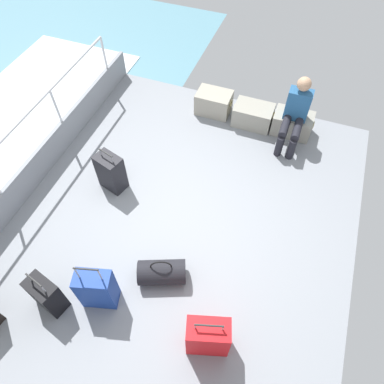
{
  "coord_description": "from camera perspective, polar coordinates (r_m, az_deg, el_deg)",
  "views": [
    {
      "loc": [
        0.99,
        -2.34,
        4.05
      ],
      "look_at": [
        0.02,
        0.29,
        0.25
      ],
      "focal_mm": 33.5,
      "sensor_mm": 36.0,
      "label": 1
    }
  ],
  "objects": [
    {
      "name": "suitcase_4",
      "position": [
        5.0,
        -12.78,
        3.09
      ],
      "size": [
        0.41,
        0.33,
        0.68
      ],
      "color": "black",
      "rests_on": "ground_plane"
    },
    {
      "name": "gunwale_port",
      "position": [
        5.48,
        -23.16,
        3.99
      ],
      "size": [
        0.06,
        5.2,
        0.45
      ],
      "primitive_type": "cube",
      "color": "gray",
      "rests_on": "ground_plane"
    },
    {
      "name": "duffel_bag",
      "position": [
        4.27,
        -4.81,
        -12.6
      ],
      "size": [
        0.62,
        0.48,
        0.42
      ],
      "color": "black",
      "rests_on": "ground_plane"
    },
    {
      "name": "cargo_crate_0",
      "position": [
        6.07,
        3.49,
        14.03
      ],
      "size": [
        0.59,
        0.39,
        0.37
      ],
      "color": "#9E9989",
      "rests_on": "ground_plane"
    },
    {
      "name": "suitcase_0",
      "position": [
        3.89,
        2.53,
        -22.0
      ],
      "size": [
        0.48,
        0.35,
        0.67
      ],
      "color": "red",
      "rests_on": "ground_plane"
    },
    {
      "name": "railing_port",
      "position": [
        5.11,
        -25.15,
        8.01
      ],
      "size": [
        0.04,
        4.2,
        1.02
      ],
      "color": "silver",
      "rests_on": "ground_plane"
    },
    {
      "name": "suitcase_1",
      "position": [
        4.15,
        -14.89,
        -14.69
      ],
      "size": [
        0.43,
        0.32,
        0.82
      ],
      "color": "navy",
      "rests_on": "ground_plane"
    },
    {
      "name": "cargo_crate_2",
      "position": [
        5.92,
        15.68,
        10.46
      ],
      "size": [
        0.63,
        0.39,
        0.35
      ],
      "color": "gray",
      "rests_on": "ground_plane"
    },
    {
      "name": "ground_plane",
      "position": [
        4.8,
        -1.39,
        -4.51
      ],
      "size": [
        4.4,
        5.2,
        0.06
      ],
      "primitive_type": "cube",
      "color": "gray"
    },
    {
      "name": "cargo_crate_1",
      "position": [
        5.93,
        9.69,
        11.96
      ],
      "size": [
        0.64,
        0.4,
        0.34
      ],
      "color": "gray",
      "rests_on": "ground_plane"
    },
    {
      "name": "passenger_seated",
      "position": [
        5.55,
        16.18,
        12.05
      ],
      "size": [
        0.34,
        0.66,
        1.05
      ],
      "color": "#26598C",
      "rests_on": "ground_plane"
    },
    {
      "name": "suitcase_3",
      "position": [
        4.34,
        -22.16,
        -14.88
      ],
      "size": [
        0.4,
        0.3,
        0.66
      ],
      "color": "black",
      "rests_on": "ground_plane"
    }
  ]
}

